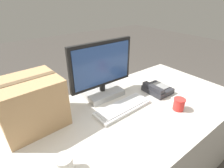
{
  "coord_description": "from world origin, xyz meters",
  "views": [
    {
      "loc": [
        -0.7,
        -0.72,
        1.48
      ],
      "look_at": [
        -0.02,
        0.17,
        0.9
      ],
      "focal_mm": 28.0,
      "sensor_mm": 36.0,
      "label": 1
    }
  ],
  "objects_px": {
    "desk_phone": "(157,89)",
    "cardboard_box": "(31,103)",
    "paper_cup_right": "(179,104)",
    "monitor": "(102,74)",
    "keyboard": "(123,108)",
    "paper_cup_left": "(65,164)"
  },
  "relations": [
    {
      "from": "monitor",
      "to": "desk_phone",
      "type": "xyz_separation_m",
      "value": [
        0.38,
        -0.23,
        -0.16
      ]
    },
    {
      "from": "keyboard",
      "to": "paper_cup_right",
      "type": "xyz_separation_m",
      "value": [
        0.31,
        -0.24,
        0.03
      ]
    },
    {
      "from": "monitor",
      "to": "keyboard",
      "type": "height_order",
      "value": "monitor"
    },
    {
      "from": "monitor",
      "to": "cardboard_box",
      "type": "xyz_separation_m",
      "value": [
        -0.53,
        -0.03,
        -0.03
      ]
    },
    {
      "from": "monitor",
      "to": "keyboard",
      "type": "bearing_deg",
      "value": -89.18
    },
    {
      "from": "desk_phone",
      "to": "cardboard_box",
      "type": "height_order",
      "value": "cardboard_box"
    },
    {
      "from": "monitor",
      "to": "cardboard_box",
      "type": "distance_m",
      "value": 0.54
    },
    {
      "from": "monitor",
      "to": "desk_phone",
      "type": "distance_m",
      "value": 0.48
    },
    {
      "from": "cardboard_box",
      "to": "paper_cup_left",
      "type": "bearing_deg",
      "value": -88.29
    },
    {
      "from": "monitor",
      "to": "paper_cup_left",
      "type": "distance_m",
      "value": 0.71
    },
    {
      "from": "monitor",
      "to": "cardboard_box",
      "type": "height_order",
      "value": "monitor"
    },
    {
      "from": "keyboard",
      "to": "cardboard_box",
      "type": "relative_size",
      "value": 1.17
    },
    {
      "from": "desk_phone",
      "to": "paper_cup_right",
      "type": "relative_size",
      "value": 2.39
    },
    {
      "from": "cardboard_box",
      "to": "keyboard",
      "type": "bearing_deg",
      "value": -22.15
    },
    {
      "from": "monitor",
      "to": "keyboard",
      "type": "relative_size",
      "value": 1.21
    },
    {
      "from": "monitor",
      "to": "desk_phone",
      "type": "height_order",
      "value": "monitor"
    },
    {
      "from": "desk_phone",
      "to": "paper_cup_right",
      "type": "xyz_separation_m",
      "value": [
        -0.07,
        -0.25,
        0.02
      ]
    },
    {
      "from": "keyboard",
      "to": "desk_phone",
      "type": "relative_size",
      "value": 2.1
    },
    {
      "from": "desk_phone",
      "to": "paper_cup_right",
      "type": "height_order",
      "value": "paper_cup_right"
    },
    {
      "from": "monitor",
      "to": "paper_cup_right",
      "type": "xyz_separation_m",
      "value": [
        0.31,
        -0.49,
        -0.14
      ]
    },
    {
      "from": "monitor",
      "to": "desk_phone",
      "type": "bearing_deg",
      "value": -31.45
    },
    {
      "from": "keyboard",
      "to": "paper_cup_left",
      "type": "xyz_separation_m",
      "value": [
        -0.52,
        -0.21,
        0.03
      ]
    }
  ]
}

